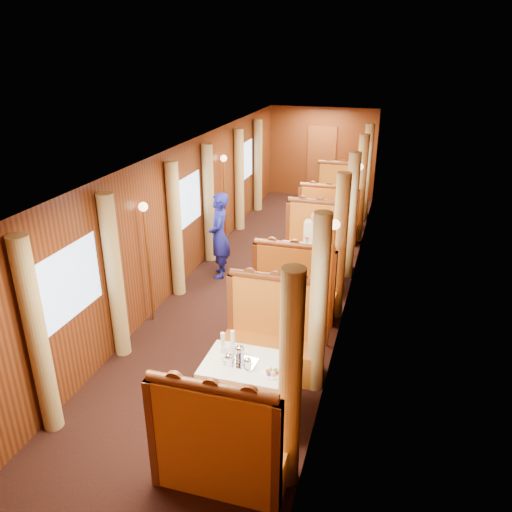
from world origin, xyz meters
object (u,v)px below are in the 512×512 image
at_px(banquette_near_fwd, 220,450).
at_px(table_mid, 307,270).
at_px(rose_vase_mid, 307,241).
at_px(steward, 219,236).
at_px(teapot_right, 248,365).
at_px(banquette_mid_fwd, 295,292).
at_px(passenger, 315,236).
at_px(banquette_far_aft, 340,198).
at_px(fruit_plate, 272,373).
at_px(teapot_left, 229,361).
at_px(rose_vase_far, 336,189).
at_px(banquette_mid_aft, 317,247).
at_px(banquette_near_aft, 272,341).
at_px(table_far, 334,211).
at_px(table_near, 250,390).
at_px(teapot_back, 240,354).
at_px(banquette_far_fwd, 328,223).
at_px(tea_tray, 241,362).

relative_size(banquette_near_fwd, table_mid, 1.28).
bearing_deg(rose_vase_mid, steward, 175.75).
height_order(banquette_near_fwd, teapot_right, banquette_near_fwd).
relative_size(banquette_mid_fwd, passenger, 1.76).
relative_size(banquette_mid_fwd, banquette_far_aft, 1.00).
bearing_deg(rose_vase_mid, fruit_plate, -85.14).
bearing_deg(teapot_left, rose_vase_far, 77.67).
bearing_deg(teapot_left, rose_vase_mid, 76.29).
xyz_separation_m(banquette_near_fwd, banquette_far_aft, (0.00, 9.03, 0.00)).
xyz_separation_m(banquette_mid_aft, banquette_far_aft, (0.00, 3.50, 0.00)).
distance_m(banquette_near_aft, fruit_plate, 1.23).
bearing_deg(table_mid, passenger, 90.00).
height_order(banquette_near_aft, table_far, banquette_near_aft).
bearing_deg(teapot_right, banquette_near_fwd, -109.40).
height_order(table_near, table_far, same).
bearing_deg(teapot_back, banquette_far_aft, 104.75).
relative_size(table_mid, teapot_back, 6.03).
distance_m(banquette_near_aft, banquette_far_fwd, 4.97).
distance_m(banquette_near_aft, passenger, 3.22).
xyz_separation_m(table_far, steward, (-1.68, -3.40, 0.43)).
bearing_deg(steward, table_mid, 69.20).
height_order(banquette_near_aft, teapot_left, banquette_near_aft).
bearing_deg(banquette_near_fwd, table_far, 90.00).
xyz_separation_m(tea_tray, teapot_back, (-0.03, 0.06, 0.06)).
height_order(tea_tray, rose_vase_far, rose_vase_far).
xyz_separation_m(table_mid, teapot_left, (-0.21, -3.61, 0.44)).
height_order(table_far, fruit_plate, fruit_plate).
relative_size(table_near, teapot_right, 7.53).
xyz_separation_m(banquette_mid_aft, teapot_right, (0.01, -4.62, 0.38)).
bearing_deg(banquette_mid_aft, rose_vase_far, 89.82).
distance_m(banquette_near_aft, banquette_mid_fwd, 1.47).
xyz_separation_m(tea_tray, rose_vase_far, (0.10, 7.03, 0.17)).
bearing_deg(rose_vase_far, steward, -116.31).
relative_size(banquette_mid_fwd, tea_tray, 3.94).
height_order(table_near, teapot_right, teapot_right).
bearing_deg(rose_vase_mid, teapot_back, -91.95).
xyz_separation_m(banquette_mid_fwd, teapot_back, (-0.13, -2.44, 0.40)).
bearing_deg(rose_vase_far, table_far, -126.68).
bearing_deg(teapot_left, banquette_far_aft, 77.94).
relative_size(table_mid, rose_vase_far, 2.92).
bearing_deg(banquette_near_fwd, banquette_far_fwd, 90.00).
bearing_deg(teapot_left, passenger, 76.65).
relative_size(table_far, passenger, 1.38).
xyz_separation_m(teapot_back, passenger, (0.13, 4.18, -0.08)).
relative_size(table_near, banquette_near_fwd, 0.78).
relative_size(banquette_mid_fwd, banquette_mid_aft, 1.00).
distance_m(table_mid, teapot_back, 3.49).
height_order(banquette_near_fwd, fruit_plate, banquette_near_fwd).
height_order(tea_tray, teapot_right, teapot_right).
xyz_separation_m(steward, passenger, (1.68, 0.62, -0.07)).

